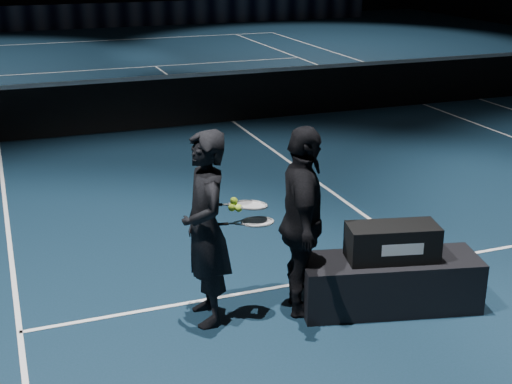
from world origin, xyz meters
The scene contains 13 objects.
floor centered at (0.00, 0.00, 0.00)m, with size 36.00×36.00×0.00m, color #0D222F.
court_lines centered at (0.00, 0.00, 0.00)m, with size 10.98×23.78×0.01m, color white, non-canonical shape.
net_mesh centered at (0.00, 0.00, 0.45)m, with size 12.80×0.02×0.86m, color black.
net_tape centered at (0.00, 0.00, 0.92)m, with size 12.80×0.03×0.07m, color white.
sponsor_backdrop centered at (0.00, 15.50, 0.45)m, with size 22.00×0.15×0.90m, color black.
player_bench centered at (-0.90, -7.10, 0.24)m, with size 1.62×0.54×0.49m, color black.
racket_bag centered at (-0.90, -7.10, 0.65)m, with size 0.81×0.35×0.32m, color black.
bag_signature centered at (-0.90, -7.28, 0.65)m, with size 0.38×0.00×0.11m, color white.
player_a centered at (-2.52, -6.73, 0.86)m, with size 0.63×0.41×1.73m, color black.
player_b centered at (-1.68, -6.88, 0.86)m, with size 1.01×0.42×1.73m, color black.
racket_lower centered at (-2.07, -6.81, 0.90)m, with size 0.68×0.22×0.03m, color black, non-canonical shape.
racket_upper centered at (-2.12, -6.76, 1.04)m, with size 0.68×0.22×0.03m, color black, non-canonical shape.
tennis_balls centered at (-2.27, -6.77, 1.06)m, with size 0.12×0.10×0.12m, color #A7C329, non-canonical shape.
Camera 1 is at (-4.07, -12.14, 3.21)m, focal length 50.00 mm.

